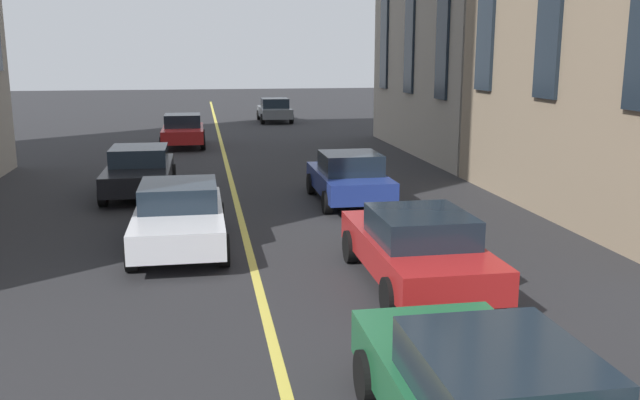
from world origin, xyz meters
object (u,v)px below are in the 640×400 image
object	(u,v)px
car_black_parked_b	(140,170)
car_red_trailing	(183,130)
car_white_oncoming	(179,215)
car_grey_parked_a	(275,110)
car_blue_near	(349,177)
car_red_far	(417,247)

from	to	relation	value
car_black_parked_b	car_red_trailing	bearing A→B (deg)	-5.67
car_white_oncoming	car_grey_parked_a	world-z (taller)	car_grey_parked_a
car_red_trailing	car_blue_near	bearing A→B (deg)	-159.32
car_grey_parked_a	car_red_trailing	world-z (taller)	same
car_white_oncoming	car_grey_parked_a	xyz separation A→B (m)	(26.49, -4.89, -0.00)
car_white_oncoming	car_grey_parked_a	distance (m)	26.94
car_black_parked_b	car_white_oncoming	size ratio (longest dim) A/B	1.00
car_black_parked_b	car_red_far	bearing A→B (deg)	-148.84
car_red_far	car_grey_parked_a	world-z (taller)	car_grey_parked_a
car_blue_near	car_white_oncoming	world-z (taller)	car_blue_near
car_blue_near	car_red_far	xyz separation A→B (m)	(-6.91, 0.27, 0.00)
car_white_oncoming	car_grey_parked_a	bearing A→B (deg)	-10.47
car_red_trailing	car_grey_parked_a	bearing A→B (deg)	-26.87
car_white_oncoming	car_red_trailing	distance (m)	16.33
car_blue_near	car_red_far	world-z (taller)	car_blue_near
car_black_parked_b	car_red_trailing	xyz separation A→B (m)	(10.38, -1.03, -0.00)
car_grey_parked_a	car_red_trailing	xyz separation A→B (m)	(-10.16, 5.15, 0.00)
car_blue_near	car_white_oncoming	size ratio (longest dim) A/B	0.89
car_blue_near	car_red_far	distance (m)	6.92
car_red_far	car_grey_parked_a	size ratio (longest dim) A/B	1.13
car_grey_parked_a	car_red_trailing	distance (m)	11.39
car_blue_near	car_grey_parked_a	size ratio (longest dim) A/B	1.00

